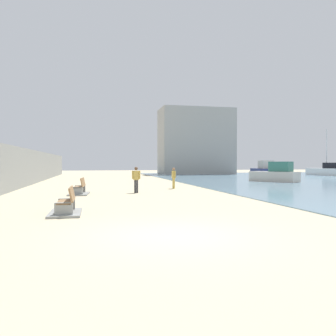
{
  "coord_description": "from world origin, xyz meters",
  "views": [
    {
      "loc": [
        -1.94,
        -8.44,
        1.84
      ],
      "look_at": [
        2.63,
        12.5,
        1.53
      ],
      "focal_mm": 36.39,
      "sensor_mm": 36.0,
      "label": 1
    }
  ],
  "objects_px": {
    "bench_far": "(79,190)",
    "boat_mid_bay": "(264,170)",
    "bench_near": "(66,208)",
    "person_walking": "(174,177)",
    "boat_outer": "(276,174)",
    "person_standing": "(136,178)",
    "boat_far_right": "(329,170)"
  },
  "relations": [
    {
      "from": "bench_far",
      "to": "boat_mid_bay",
      "type": "distance_m",
      "value": 35.03
    },
    {
      "from": "bench_near",
      "to": "bench_far",
      "type": "height_order",
      "value": "same"
    },
    {
      "from": "boat_mid_bay",
      "to": "person_walking",
      "type": "bearing_deg",
      "value": -131.06
    },
    {
      "from": "bench_far",
      "to": "boat_outer",
      "type": "xyz_separation_m",
      "value": [
        18.1,
        9.45,
        0.52
      ]
    },
    {
      "from": "bench_far",
      "to": "person_walking",
      "type": "height_order",
      "value": "person_walking"
    },
    {
      "from": "bench_near",
      "to": "person_standing",
      "type": "distance_m",
      "value": 8.92
    },
    {
      "from": "bench_near",
      "to": "person_walking",
      "type": "height_order",
      "value": "person_walking"
    },
    {
      "from": "bench_far",
      "to": "boat_far_right",
      "type": "bearing_deg",
      "value": 33.54
    },
    {
      "from": "boat_outer",
      "to": "boat_mid_bay",
      "type": "distance_m",
      "value": 16.59
    },
    {
      "from": "boat_far_right",
      "to": "boat_mid_bay",
      "type": "distance_m",
      "value": 9.61
    },
    {
      "from": "boat_far_right",
      "to": "boat_mid_bay",
      "type": "xyz_separation_m",
      "value": [
        -9.46,
        1.74,
        0.07
      ]
    },
    {
      "from": "bench_far",
      "to": "person_walking",
      "type": "xyz_separation_m",
      "value": [
        6.47,
        3.32,
        0.63
      ]
    },
    {
      "from": "bench_far",
      "to": "person_standing",
      "type": "height_order",
      "value": "person_standing"
    },
    {
      "from": "bench_near",
      "to": "boat_outer",
      "type": "bearing_deg",
      "value": 43.44
    },
    {
      "from": "boat_far_right",
      "to": "boat_mid_bay",
      "type": "height_order",
      "value": "boat_far_right"
    },
    {
      "from": "bench_near",
      "to": "person_standing",
      "type": "xyz_separation_m",
      "value": [
        3.53,
        8.16,
        0.7
      ]
    },
    {
      "from": "person_standing",
      "to": "boat_outer",
      "type": "height_order",
      "value": "boat_outer"
    },
    {
      "from": "person_walking",
      "to": "person_standing",
      "type": "height_order",
      "value": "person_standing"
    },
    {
      "from": "bench_near",
      "to": "person_walking",
      "type": "xyz_separation_m",
      "value": [
        6.62,
        11.14,
        0.63
      ]
    },
    {
      "from": "bench_far",
      "to": "boat_mid_bay",
      "type": "bearing_deg",
      "value": 44.52
    },
    {
      "from": "boat_mid_bay",
      "to": "bench_far",
      "type": "bearing_deg",
      "value": -135.48
    },
    {
      "from": "bench_near",
      "to": "bench_far",
      "type": "relative_size",
      "value": 0.97
    },
    {
      "from": "boat_outer",
      "to": "boat_mid_bay",
      "type": "bearing_deg",
      "value": 65.54
    },
    {
      "from": "boat_far_right",
      "to": "boat_mid_bay",
      "type": "relative_size",
      "value": 1.42
    },
    {
      "from": "bench_far",
      "to": "person_standing",
      "type": "xyz_separation_m",
      "value": [
        3.39,
        0.34,
        0.7
      ]
    },
    {
      "from": "bench_far",
      "to": "person_standing",
      "type": "relative_size",
      "value": 1.35
    },
    {
      "from": "person_standing",
      "to": "boat_mid_bay",
      "type": "distance_m",
      "value": 32.44
    },
    {
      "from": "person_standing",
      "to": "boat_far_right",
      "type": "distance_m",
      "value": 38.32
    },
    {
      "from": "boat_outer",
      "to": "boat_far_right",
      "type": "height_order",
      "value": "boat_far_right"
    },
    {
      "from": "bench_near",
      "to": "boat_far_right",
      "type": "relative_size",
      "value": 0.31
    },
    {
      "from": "bench_far",
      "to": "boat_outer",
      "type": "relative_size",
      "value": 0.46
    },
    {
      "from": "bench_far",
      "to": "boat_far_right",
      "type": "height_order",
      "value": "boat_far_right"
    }
  ]
}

